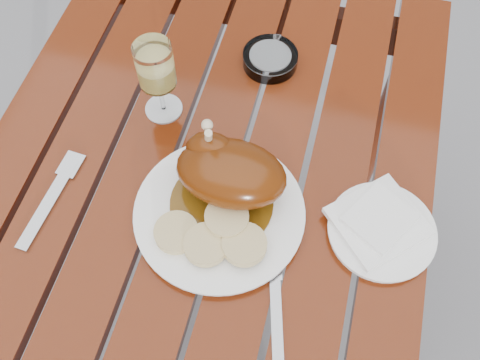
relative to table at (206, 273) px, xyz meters
name	(u,v)px	position (x,y,z in m)	size (l,w,h in m)	color
ground	(213,316)	(0.00, 0.00, -0.38)	(60.00, 60.00, 0.00)	slate
table	(206,273)	(0.00, 0.00, 0.00)	(0.80, 1.20, 0.75)	#68270C
dinner_plate	(219,214)	(0.05, -0.02, 0.38)	(0.29, 0.29, 0.02)	white
roast_duck	(228,171)	(0.05, 0.03, 0.44)	(0.19, 0.18, 0.13)	#59360A
bread_dumplings	(213,235)	(0.06, -0.07, 0.41)	(0.18, 0.12, 0.03)	#CEBA7D
wine_glass	(158,81)	(-0.11, 0.17, 0.46)	(0.07, 0.07, 0.17)	#E2CF66
side_plate	(381,231)	(0.32, 0.02, 0.38)	(0.18, 0.18, 0.01)	white
napkin	(378,221)	(0.31, 0.03, 0.40)	(0.14, 0.13, 0.01)	white
ashtray	(270,59)	(0.06, 0.33, 0.39)	(0.11, 0.11, 0.03)	#B2B7BC
fork	(48,203)	(-0.24, -0.07, 0.38)	(0.02, 0.18, 0.01)	gray
knife	(276,306)	(0.18, -0.15, 0.38)	(0.02, 0.18, 0.01)	gray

